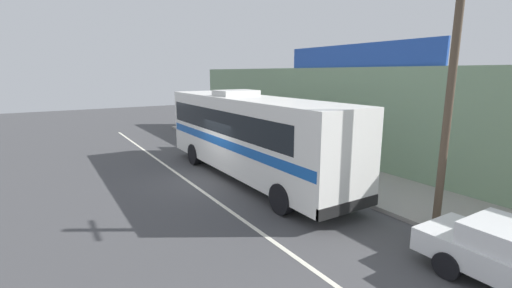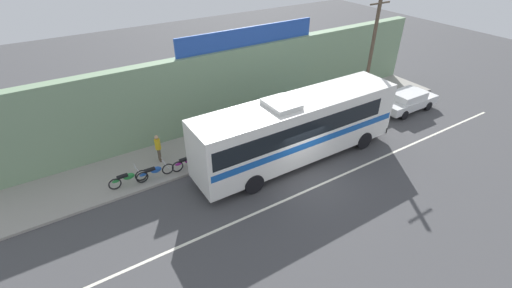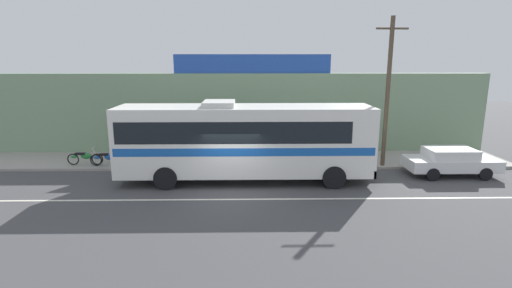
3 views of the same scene
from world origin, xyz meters
The scene contains 11 objects.
ground_plane centered at (0.00, 0.00, 0.00)m, with size 70.00×70.00×0.00m, color #444447.
sidewalk_slab centered at (0.00, 5.20, 0.07)m, with size 30.00×3.60×0.14m, color gray.
storefront_facade centered at (0.00, 7.35, 2.40)m, with size 30.00×0.70×4.80m, color gray.
storefront_billboard centered at (0.98, 7.35, 5.35)m, with size 9.23×0.12×1.10m, color #234CAD.
road_center_stripe centered at (0.00, -0.80, 0.00)m, with size 30.00×0.14×0.01m, color silver.
intercity_bus centered at (0.49, 1.67, 2.07)m, with size 11.64×2.62×3.78m.
utility_pole centered at (7.82, 3.79, 4.05)m, with size 1.60×0.22×7.56m.
motorcycle_black centered at (-4.87, 3.83, 0.57)m, with size 1.87×0.56×0.94m.
motorcycle_purple centered at (-6.65, 3.92, 0.57)m, with size 1.94×0.56×0.94m.
motorcycle_orange centered at (-7.94, 4.10, 0.57)m, with size 1.89×0.56×0.94m.
pedestrian_far_right centered at (-5.92, 5.27, 1.06)m, with size 0.30×0.48×1.60m.
Camera 1 is at (13.21, -5.89, 4.57)m, focal length 24.50 mm.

